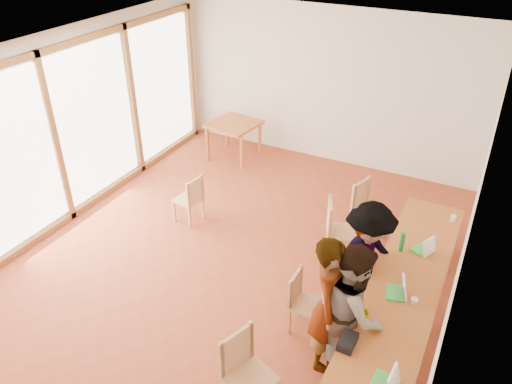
% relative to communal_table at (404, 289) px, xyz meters
% --- Properties ---
extents(ground, '(8.00, 8.00, 0.00)m').
position_rel_communal_table_xyz_m(ground, '(-2.50, 0.04, -0.70)').
color(ground, '#A14126').
rests_on(ground, ground).
extents(wall_back, '(6.00, 0.10, 3.00)m').
position_rel_communal_table_xyz_m(wall_back, '(-2.50, 4.04, 0.80)').
color(wall_back, beige).
rests_on(wall_back, ground).
extents(wall_right, '(0.10, 8.00, 3.00)m').
position_rel_communal_table_xyz_m(wall_right, '(0.50, 0.04, 0.80)').
color(wall_right, beige).
rests_on(wall_right, ground).
extents(window_wall, '(0.10, 8.00, 3.00)m').
position_rel_communal_table_xyz_m(window_wall, '(-5.46, 0.04, 0.80)').
color(window_wall, white).
rests_on(window_wall, ground).
extents(ceiling, '(6.00, 8.00, 0.04)m').
position_rel_communal_table_xyz_m(ceiling, '(-2.50, 0.04, 2.32)').
color(ceiling, white).
rests_on(ceiling, wall_back).
extents(communal_table, '(0.80, 4.00, 0.75)m').
position_rel_communal_table_xyz_m(communal_table, '(0.00, 0.00, 0.00)').
color(communal_table, '#C9652C').
rests_on(communal_table, ground).
extents(side_table, '(0.90, 0.90, 0.75)m').
position_rel_communal_table_xyz_m(side_table, '(-4.13, 3.24, -0.03)').
color(side_table, '#C9652C').
rests_on(side_table, ground).
extents(chair_near, '(0.57, 0.57, 0.51)m').
position_rel_communal_table_xyz_m(chair_near, '(-1.21, -1.74, -0.11)').
color(chair_near, tan).
rests_on(chair_near, ground).
extents(chair_mid, '(0.38, 0.38, 0.44)m').
position_rel_communal_table_xyz_m(chair_mid, '(-1.10, -0.46, -0.20)').
color(chair_mid, tan).
rests_on(chair_mid, ground).
extents(chair_far, '(0.58, 0.58, 0.51)m').
position_rel_communal_table_xyz_m(chair_far, '(-1.20, 1.05, -0.11)').
color(chair_far, tan).
rests_on(chair_far, ground).
extents(chair_empty, '(0.55, 0.55, 0.50)m').
position_rel_communal_table_xyz_m(chair_empty, '(-1.00, 1.80, -0.13)').
color(chair_empty, tan).
rests_on(chair_empty, ground).
extents(chair_spare, '(0.44, 0.44, 0.44)m').
position_rel_communal_table_xyz_m(chair_spare, '(-3.57, 0.88, -0.19)').
color(chair_spare, tan).
rests_on(chair_spare, ground).
extents(person_near, '(0.49, 0.67, 1.72)m').
position_rel_communal_table_xyz_m(person_near, '(-0.64, -0.80, 0.16)').
color(person_near, gray).
rests_on(person_near, ground).
extents(person_mid, '(0.85, 0.98, 1.71)m').
position_rel_communal_table_xyz_m(person_mid, '(-0.39, -0.77, 0.15)').
color(person_mid, gray).
rests_on(person_mid, ground).
extents(person_far, '(0.99, 1.22, 1.64)m').
position_rel_communal_table_xyz_m(person_far, '(-0.51, 0.14, 0.12)').
color(person_far, gray).
rests_on(person_far, ground).
extents(laptop_near, '(0.25, 0.29, 0.23)m').
position_rel_communal_table_xyz_m(laptop_near, '(0.17, -1.46, 0.11)').
color(laptop_near, green).
rests_on(laptop_near, communal_table).
extents(laptop_mid, '(0.29, 0.31, 0.22)m').
position_rel_communal_table_xyz_m(laptop_mid, '(-0.03, -0.17, 0.11)').
color(laptop_mid, green).
rests_on(laptop_mid, communal_table).
extents(laptop_far, '(0.30, 0.32, 0.21)m').
position_rel_communal_table_xyz_m(laptop_far, '(0.08, 0.76, 0.11)').
color(laptop_far, green).
rests_on(laptop_far, communal_table).
extents(yellow_mug, '(0.16, 0.16, 0.09)m').
position_rel_communal_table_xyz_m(yellow_mug, '(-0.28, -0.73, 0.09)').
color(yellow_mug, '#C4C00D').
rests_on(yellow_mug, communal_table).
extents(green_bottle, '(0.07, 0.07, 0.28)m').
position_rel_communal_table_xyz_m(green_bottle, '(-0.20, 0.64, 0.19)').
color(green_bottle, '#218131').
rests_on(green_bottle, communal_table).
extents(clear_glass, '(0.07, 0.07, 0.09)m').
position_rel_communal_table_xyz_m(clear_glass, '(0.28, 1.65, 0.09)').
color(clear_glass, silver).
rests_on(clear_glass, communal_table).
extents(condiment_cup, '(0.08, 0.08, 0.06)m').
position_rel_communal_table_xyz_m(condiment_cup, '(0.15, -0.23, 0.08)').
color(condiment_cup, white).
rests_on(condiment_cup, communal_table).
extents(black_pouch, '(0.16, 0.26, 0.09)m').
position_rel_communal_table_xyz_m(black_pouch, '(-0.32, -1.16, 0.09)').
color(black_pouch, black).
rests_on(black_pouch, communal_table).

